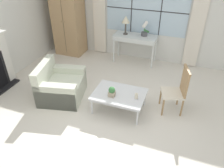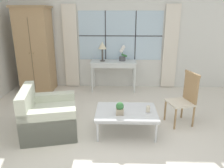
% 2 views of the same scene
% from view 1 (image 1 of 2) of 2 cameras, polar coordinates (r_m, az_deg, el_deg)
% --- Properties ---
extents(ground_plane, '(14.00, 14.00, 0.00)m').
position_cam_1_polar(ground_plane, '(4.46, -1.20, -9.51)').
color(ground_plane, silver).
extents(wall_back_windowed, '(7.20, 0.14, 2.80)m').
position_cam_1_polar(wall_back_windowed, '(6.40, 8.91, 18.03)').
color(wall_back_windowed, silver).
rests_on(wall_back_windowed, ground_plane).
extents(armoire, '(0.91, 0.69, 2.22)m').
position_cam_1_polar(armoire, '(6.91, -11.33, 16.66)').
color(armoire, tan).
rests_on(armoire, ground_plane).
extents(console_table, '(1.21, 0.52, 0.81)m').
position_cam_1_polar(console_table, '(6.32, 6.08, 11.71)').
color(console_table, silver).
rests_on(console_table, ground_plane).
extents(table_lamp, '(0.23, 0.23, 0.52)m').
position_cam_1_polar(table_lamp, '(6.25, 3.64, 16.25)').
color(table_lamp, '#4C4742').
rests_on(table_lamp, console_table).
extents(potted_orchid, '(0.22, 0.17, 0.42)m').
position_cam_1_polar(potted_orchid, '(6.25, 8.54, 13.81)').
color(potted_orchid, '#4C4C51').
rests_on(potted_orchid, console_table).
extents(armchair_upholstered, '(1.09, 1.16, 0.83)m').
position_cam_1_polar(armchair_upholstered, '(5.06, -13.26, -0.61)').
color(armchair_upholstered, beige).
rests_on(armchair_upholstered, ground_plane).
extents(side_chair_wooden, '(0.55, 0.55, 1.01)m').
position_cam_1_polar(side_chair_wooden, '(4.58, 16.99, -1.09)').
color(side_chair_wooden, beige).
rests_on(side_chair_wooden, ground_plane).
extents(coffee_table, '(1.06, 0.76, 0.41)m').
position_cam_1_polar(coffee_table, '(4.51, 1.90, -2.90)').
color(coffee_table, silver).
rests_on(coffee_table, ground_plane).
extents(potted_plant_small, '(0.13, 0.13, 0.22)m').
position_cam_1_polar(potted_plant_small, '(4.35, -0.06, -1.98)').
color(potted_plant_small, tan).
rests_on(potted_plant_small, coffee_table).
extents(pillar_candle, '(0.09, 0.09, 0.13)m').
position_cam_1_polar(pillar_candle, '(4.33, 6.37, -3.26)').
color(pillar_candle, silver).
rests_on(pillar_candle, coffee_table).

